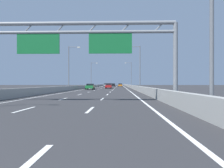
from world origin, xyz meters
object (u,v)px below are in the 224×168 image
(white_car, at_px, (109,86))
(red_car, at_px, (109,86))
(green_car, at_px, (90,87))
(black_car, at_px, (113,85))
(streetlamp_right_mid, at_px, (139,65))
(orange_car, at_px, (120,85))
(streetlamp_left_mid, at_px, (70,65))
(streetlamp_right_far, at_px, (131,73))
(streetlamp_left_far, at_px, (92,73))
(silver_car, at_px, (106,85))
(sign_gantry, at_px, (76,41))

(white_car, relative_size, red_car, 1.02)
(white_car, distance_m, red_car, 6.27)
(green_car, bearing_deg, black_car, 86.24)
(streetlamp_right_mid, height_order, orange_car, streetlamp_right_mid)
(streetlamp_left_mid, distance_m, streetlamp_right_mid, 14.93)
(streetlamp_right_far, relative_size, orange_car, 2.14)
(streetlamp_right_mid, distance_m, red_car, 19.24)
(streetlamp_right_mid, relative_size, streetlamp_left_far, 1.00)
(orange_car, distance_m, red_car, 37.90)
(silver_car, bearing_deg, streetlamp_right_mid, -80.12)
(orange_car, bearing_deg, streetlamp_right_mid, -85.86)
(streetlamp_left_far, distance_m, orange_car, 18.73)
(black_car, distance_m, red_car, 44.18)
(streetlamp_right_mid, xyz_separation_m, streetlamp_right_far, (0.00, 40.46, 0.00))
(sign_gantry, distance_m, white_car, 56.45)
(orange_car, height_order, red_car, red_car)
(sign_gantry, distance_m, streetlamp_right_mid, 33.72)
(green_car, bearing_deg, red_car, 74.01)
(streetlamp_right_mid, bearing_deg, streetlamp_right_far, 90.00)
(sign_gantry, relative_size, black_car, 3.48)
(green_car, height_order, black_car, black_car)
(streetlamp_left_mid, bearing_deg, red_car, 66.15)
(silver_car, bearing_deg, black_car, -13.77)
(streetlamp_right_mid, xyz_separation_m, red_car, (-7.34, 17.16, -4.64))
(streetlamp_left_far, bearing_deg, orange_car, 52.83)
(sign_gantry, bearing_deg, silver_car, 92.00)
(streetlamp_left_mid, relative_size, streetlamp_right_mid, 1.00)
(orange_car, relative_size, red_car, 0.97)
(black_car, distance_m, orange_car, 7.23)
(black_car, bearing_deg, streetlamp_left_far, -110.12)
(streetlamp_left_far, xyz_separation_m, orange_car, (10.96, 14.45, -4.66))
(streetlamp_right_far, xyz_separation_m, black_car, (-7.28, 20.88, -4.64))
(streetlamp_right_far, bearing_deg, sign_gantry, -95.85)
(streetlamp_left_mid, xyz_separation_m, streetlamp_right_mid, (14.93, 0.00, 0.00))
(silver_car, xyz_separation_m, red_car, (3.49, -45.05, 0.00))
(streetlamp_right_mid, xyz_separation_m, black_car, (-7.28, 61.34, -4.64))
(black_car, height_order, orange_car, black_car)
(silver_car, distance_m, red_car, 45.19)
(sign_gantry, bearing_deg, streetlamp_left_mid, 102.71)
(streetlamp_right_mid, distance_m, streetlamp_right_far, 40.46)
(green_car, bearing_deg, white_car, 79.91)
(streetlamp_right_far, height_order, silver_car, streetlamp_right_far)
(streetlamp_left_far, xyz_separation_m, silver_car, (4.09, 21.75, -4.64))
(sign_gantry, xyz_separation_m, streetlamp_left_far, (-7.41, 73.33, 0.60))
(white_car, distance_m, black_car, 37.92)
(streetlamp_right_mid, bearing_deg, silver_car, 99.88)
(silver_car, distance_m, black_car, 3.66)
(streetlamp_right_mid, bearing_deg, red_car, 113.17)
(white_car, xyz_separation_m, black_car, (0.34, 37.91, 0.03))
(streetlamp_right_mid, height_order, green_car, streetlamp_right_mid)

